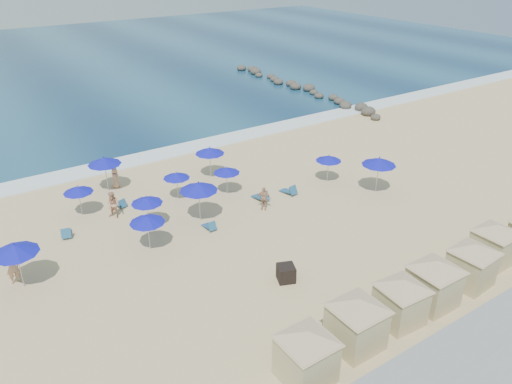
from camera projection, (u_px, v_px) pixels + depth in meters
ground at (242, 244)px, 29.39m from camera, size 160.00×160.00×0.00m
ocean at (34, 68)px, 70.23m from camera, size 160.00×80.00×0.06m
surf_line at (141, 159)px, 40.89m from camera, size 160.00×2.50×0.08m
rock_jetty at (300, 87)px, 59.66m from camera, size 2.56×26.66×0.96m
trash_bin at (286, 273)px, 26.05m from camera, size 1.15×1.15×0.88m
cabana_0 at (307, 349)px, 19.69m from camera, size 4.29×4.29×2.69m
cabana_1 at (357, 316)px, 21.33m from camera, size 4.43×4.43×2.78m
cabana_2 at (402, 295)px, 22.78m from camera, size 4.13×4.13×2.60m
cabana_3 at (435, 277)px, 23.86m from camera, size 4.40×4.40×2.76m
cabana_4 at (473, 259)px, 25.32m from camera, size 4.22×4.22×2.65m
cabana_5 at (495, 239)px, 27.08m from camera, size 4.19×4.19×2.63m
umbrella_1 at (15, 249)px, 24.76m from camera, size 2.32×2.32×2.64m
umbrella_2 at (78, 189)px, 31.65m from camera, size 1.89×1.89×2.16m
umbrella_3 at (147, 219)px, 27.99m from camera, size 2.03×2.03×2.31m
umbrella_4 at (104, 161)px, 34.69m from camera, size 2.33×2.33×2.66m
umbrella_5 at (147, 200)px, 30.24m from camera, size 1.94×1.94×2.21m
umbrella_6 at (199, 187)px, 30.85m from camera, size 2.41×2.41×2.74m
umbrella_7 at (176, 175)px, 33.74m from camera, size 1.82×1.82×2.08m
umbrella_8 at (227, 170)px, 34.44m from camera, size 1.85×1.85×2.11m
umbrella_9 at (210, 151)px, 36.80m from camera, size 2.18×2.18×2.48m
umbrella_10 at (329, 158)px, 36.25m from camera, size 1.89×1.89×2.15m
umbrella_11 at (379, 161)px, 34.44m from camera, size 2.40×2.40×2.73m
beach_chair_1 at (66, 233)px, 30.04m from camera, size 0.84×1.37×0.70m
beach_chair_2 at (120, 204)px, 33.42m from camera, size 0.89×1.24×0.63m
beach_chair_3 at (210, 226)px, 30.81m from camera, size 0.53×1.16×0.64m
beach_chair_4 at (261, 197)px, 34.27m from camera, size 0.68×1.42×0.76m
beach_chair_5 at (290, 191)px, 35.12m from camera, size 0.79×1.41×0.74m
beachgoer_0 at (12, 267)px, 25.67m from camera, size 0.74×0.54×1.89m
beachgoer_1 at (113, 205)px, 31.84m from camera, size 1.07×1.10×1.79m
beachgoer_2 at (264, 198)px, 32.87m from camera, size 0.96×0.94×1.62m
beachgoer_3 at (115, 177)px, 35.86m from camera, size 0.65×0.85×1.56m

